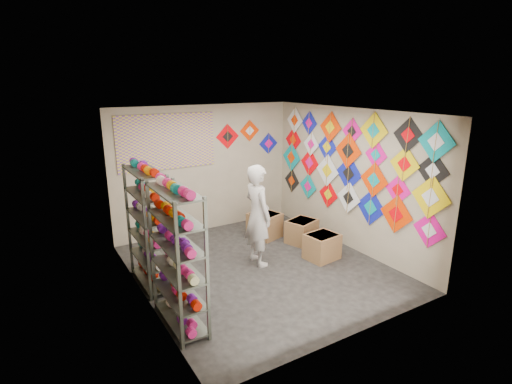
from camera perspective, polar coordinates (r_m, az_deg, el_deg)
ground at (r=7.14m, az=0.56°, el=-10.78°), size 4.50×4.50×0.00m
room_walls at (r=6.57m, az=0.60°, el=2.16°), size 4.50×4.50×4.50m
shelf_rack_front at (r=5.34m, az=-11.14°, el=-9.35°), size 0.40×1.10×1.90m
shelf_rack_back at (r=6.49m, az=-15.13°, el=-4.99°), size 0.40×1.10×1.90m
string_spools at (r=5.87m, az=-13.40°, el=-6.11°), size 0.12×2.36×0.12m
kite_wall_display at (r=7.73m, az=13.50°, el=3.62°), size 0.06×4.31×2.05m
back_wall_kites at (r=8.93m, az=-1.23°, el=7.85°), size 1.57×0.02×0.81m
poster at (r=8.17m, az=-12.58°, el=7.01°), size 2.00×0.01×1.10m
shopkeeper at (r=6.99m, az=0.24°, el=-3.33°), size 0.67×0.45×1.81m
carton_a at (r=7.49m, az=9.40°, el=-7.69°), size 0.62×0.54×0.47m
carton_b at (r=8.16m, az=6.54°, el=-5.58°), size 0.69×0.62×0.47m
carton_c at (r=8.38m, az=1.25°, el=-4.73°), size 0.68×0.72×0.51m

